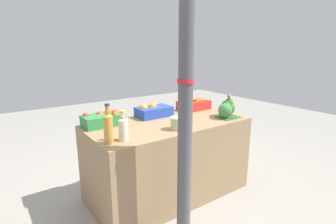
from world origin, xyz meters
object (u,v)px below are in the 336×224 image
object	(u,v)px
support_pole	(185,98)
pickle_jar	(177,123)
carrot_crate	(194,105)
juice_bottle_amber	(108,127)
orange_crate	(153,111)
sparrow_bird	(229,96)
apple_crate	(104,118)
juice_bottle_cloudy	(123,128)
broccoli_pile	(227,108)

from	to	relation	value
support_pole	pickle_jar	size ratio (longest dim) A/B	18.76
support_pole	carrot_crate	distance (m)	1.33
juice_bottle_amber	orange_crate	bearing A→B (deg)	34.86
support_pole	sparrow_bird	size ratio (longest dim) A/B	21.29
juice_bottle_amber	sparrow_bird	world-z (taller)	juice_bottle_amber
juice_bottle_amber	pickle_jar	bearing A→B (deg)	-1.92
apple_crate	juice_bottle_cloudy	xyz separation A→B (m)	(-0.04, -0.49, 0.04)
apple_crate	juice_bottle_amber	xyz separation A→B (m)	(-0.16, -0.49, 0.07)
apple_crate	carrot_crate	world-z (taller)	carrot_crate
apple_crate	orange_crate	world-z (taller)	orange_crate
carrot_crate	sparrow_bird	size ratio (longest dim) A/B	3.36
carrot_crate	sparrow_bird	world-z (taller)	sparrow_bird
carrot_crate	juice_bottle_amber	xyz separation A→B (m)	(-1.28, -0.48, 0.07)
support_pole	juice_bottle_cloudy	xyz separation A→B (m)	(-0.26, 0.44, -0.28)
support_pole	sparrow_bird	xyz separation A→B (m)	(0.96, 0.45, -0.16)
orange_crate	juice_bottle_amber	size ratio (longest dim) A/B	1.18
juice_bottle_cloudy	apple_crate	bearing A→B (deg)	85.16
sparrow_bird	apple_crate	bearing A→B (deg)	116.22
support_pole	sparrow_bird	bearing A→B (deg)	25.30
carrot_crate	pickle_jar	xyz separation A→B (m)	(-0.64, -0.51, 0.00)
apple_crate	broccoli_pile	size ratio (longest dim) A/B	1.53
pickle_jar	support_pole	bearing A→B (deg)	-121.11
pickle_jar	carrot_crate	bearing A→B (deg)	38.22
carrot_crate	juice_bottle_cloudy	distance (m)	1.26
apple_crate	broccoli_pile	distance (m)	1.27
apple_crate	juice_bottle_cloudy	world-z (taller)	juice_bottle_cloudy
carrot_crate	pickle_jar	size ratio (longest dim) A/B	2.96
broccoli_pile	juice_bottle_cloudy	distance (m)	1.21
juice_bottle_amber	apple_crate	bearing A→B (deg)	71.64
apple_crate	juice_bottle_cloudy	size ratio (longest dim) A/B	1.52
support_pole	juice_bottle_amber	xyz separation A→B (m)	(-0.39, 0.44, -0.25)
support_pole	apple_crate	bearing A→B (deg)	103.34
support_pole	apple_crate	distance (m)	1.01
orange_crate	pickle_jar	xyz separation A→B (m)	(-0.07, -0.52, -0.00)
juice_bottle_cloudy	pickle_jar	bearing A→B (deg)	-2.37
apple_crate	orange_crate	size ratio (longest dim) A/B	1.00
support_pole	orange_crate	world-z (taller)	support_pole
support_pole	orange_crate	xyz separation A→B (m)	(0.32, 0.94, -0.32)
sparrow_bird	orange_crate	bearing A→B (deg)	101.32
broccoli_pile	juice_bottle_cloudy	xyz separation A→B (m)	(-1.21, -0.02, 0.01)
pickle_jar	sparrow_bird	world-z (taller)	sparrow_bird
apple_crate	orange_crate	xyz separation A→B (m)	(0.55, -0.00, -0.00)
orange_crate	carrot_crate	xyz separation A→B (m)	(0.57, -0.01, -0.01)
broccoli_pile	juice_bottle_amber	world-z (taller)	juice_bottle_amber
broccoli_pile	support_pole	bearing A→B (deg)	-154.25
carrot_crate	juice_bottle_amber	size ratio (longest dim) A/B	1.18
broccoli_pile	sparrow_bird	size ratio (longest dim) A/B	2.19
orange_crate	juice_bottle_cloudy	xyz separation A→B (m)	(-0.59, -0.49, 0.04)
support_pole	apple_crate	xyz separation A→B (m)	(-0.22, 0.94, -0.32)
juice_bottle_amber	pickle_jar	distance (m)	0.64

